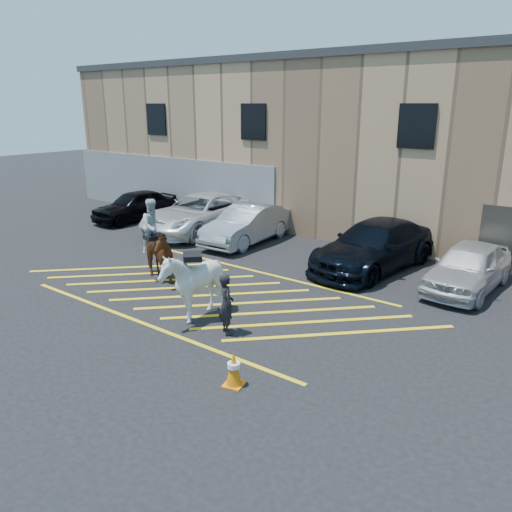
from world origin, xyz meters
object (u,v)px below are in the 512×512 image
Objects in this scene: car_white_suv at (468,267)px; car_black_suv at (135,205)px; car_silver_sedan at (247,225)px; saddled_white at (193,284)px; car_blue_suv at (375,246)px; traffic_cone at (234,369)px; mounted_bay at (155,248)px; car_white_pickup at (201,213)px; handler at (226,304)px.

car_black_suv is at bearing -177.95° from car_white_suv.
car_silver_sedan is 7.52m from saddled_white.
car_blue_suv reaches higher than car_black_suv.
car_blue_suv is 3.08m from car_white_suv.
car_silver_sedan reaches higher than traffic_cone.
car_white_suv is 8.17m from saddled_white.
mounted_bay reaches higher than car_black_suv.
car_white_pickup is (4.01, 0.26, 0.09)m from car_black_suv.
car_white_suv is at bearing -4.77° from car_silver_sedan.
mounted_bay is 6.80m from traffic_cone.
saddled_white is at bearing -125.13° from car_white_suv.
saddled_white is (-1.93, -6.66, 0.16)m from car_blue_suv.
traffic_cone is at bearing -33.07° from saddled_white.
handler reaches higher than car_silver_sedan.
car_black_suv is 6.68m from car_silver_sedan.
car_blue_suv is at bearing 46.13° from mounted_bay.
car_silver_sedan is 5.42m from car_blue_suv.
car_white_pickup reaches higher than car_blue_suv.
handler is at bearing -58.79° from car_silver_sedan.
car_white_suv reaches higher than traffic_cone.
car_blue_suv is 8.56m from traffic_cone.
car_blue_suv reaches higher than handler.
handler is 2.07× the size of traffic_cone.
car_black_suv is at bearing -171.88° from car_blue_suv.
mounted_bay reaches higher than car_blue_suv.
mounted_bay is at bearing 11.42° from handler.
car_white_pickup is 9.23m from saddled_white.
saddled_white reaches higher than car_white_suv.
mounted_bay is 1.12× the size of saddled_white.
car_silver_sedan is at bearing -23.33° from handler.
car_silver_sedan is 5.22m from mounted_bay.
car_blue_suv reaches higher than traffic_cone.
handler is at bearing -20.60° from mounted_bay.
saddled_white is at bearing -29.17° from car_black_suv.
car_blue_suv is at bearing 96.09° from traffic_cone.
saddled_white reaches higher than car_white_pickup.
car_white_pickup is 6.23m from mounted_bay.
car_silver_sedan is at bearing 126.65° from traffic_cone.
car_silver_sedan is 6.17× the size of traffic_cone.
car_black_suv is 8.78m from mounted_bay.
mounted_bay reaches higher than car_white_pickup.
car_blue_suv is 1.31× the size of car_white_suv.
saddled_white is at bearing -25.52° from mounted_bay.
saddled_white is (10.18, -6.61, 0.24)m from car_black_suv.
car_white_suv is at bearing 52.26° from saddled_white.
car_silver_sedan is 10.60m from traffic_cone.
saddled_white is 3.15× the size of traffic_cone.
car_black_suv reaches higher than car_white_suv.
handler is 1.23m from saddled_white.
car_silver_sedan is at bearing 117.68° from saddled_white.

